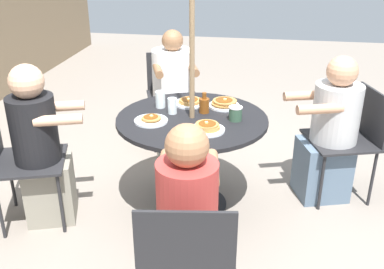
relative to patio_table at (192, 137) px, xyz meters
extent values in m
plane|color=gray|center=(0.00, 0.00, -0.58)|extent=(12.00, 12.00, 0.00)
cylinder|color=black|center=(0.00, 0.00, -0.57)|extent=(0.53, 0.53, 0.01)
cylinder|color=black|center=(0.00, 0.00, -0.23)|extent=(0.12, 0.12, 0.70)
cylinder|color=black|center=(0.00, 0.00, 0.14)|extent=(1.08, 1.08, 0.03)
cylinder|color=#846B4C|center=(0.00, 0.00, 0.49)|extent=(0.04, 0.04, 2.14)
cylinder|color=#232326|center=(-0.11, 0.96, -0.34)|extent=(0.02, 0.02, 0.46)
cylinder|color=#232326|center=(-0.50, 0.83, -0.34)|extent=(0.02, 0.02, 0.46)
cylinder|color=#232326|center=(-0.24, 1.34, -0.34)|extent=(0.02, 0.02, 0.46)
cube|color=#232326|center=(-0.37, 1.08, -0.10)|extent=(0.60, 0.60, 0.02)
cube|color=gray|center=(-0.34, 0.98, -0.34)|extent=(0.39, 0.41, 0.46)
cylinder|color=black|center=(-0.35, 1.03, 0.13)|extent=(0.31, 0.31, 0.48)
sphere|color=#DBA884|center=(-0.35, 1.03, 0.47)|extent=(0.23, 0.23, 0.23)
cylinder|color=#DBA884|center=(-0.17, 0.89, 0.24)|extent=(0.17, 0.31, 0.07)
cylinder|color=#DBA884|center=(-0.41, 0.81, 0.24)|extent=(0.17, 0.31, 0.07)
cylinder|color=#232326|center=(-0.96, 0.06, -0.34)|extent=(0.02, 0.02, 0.46)
cylinder|color=#232326|center=(-0.91, -0.33, -0.34)|extent=(0.02, 0.02, 0.46)
cube|color=#232326|center=(-1.13, -0.16, -0.10)|extent=(0.54, 0.54, 0.02)
cube|color=#232326|center=(-1.36, -0.20, 0.10)|extent=(0.08, 0.45, 0.38)
cylinder|color=#B73833|center=(-1.07, -0.16, 0.12)|extent=(0.31, 0.31, 0.47)
sphere|color=#A3704C|center=(-1.07, -0.16, 0.46)|extent=(0.21, 0.21, 0.21)
cylinder|color=#A3704C|center=(-0.91, -0.01, 0.24)|extent=(0.32, 0.11, 0.07)
cylinder|color=#A3704C|center=(-0.87, -0.25, 0.24)|extent=(0.32, 0.11, 0.07)
cylinder|color=#232326|center=(0.09, -0.96, -0.34)|extent=(0.02, 0.02, 0.46)
cylinder|color=#232326|center=(0.47, -0.84, -0.34)|extent=(0.02, 0.02, 0.46)
cylinder|color=#232326|center=(0.21, -1.35, -0.34)|extent=(0.02, 0.02, 0.46)
cylinder|color=#232326|center=(0.59, -1.23, -0.34)|extent=(0.02, 0.02, 0.46)
cube|color=#232326|center=(0.34, -1.09, -0.10)|extent=(0.59, 0.59, 0.02)
cube|color=#232326|center=(0.41, -1.31, 0.10)|extent=(0.43, 0.15, 0.38)
cube|color=slate|center=(0.31, -0.99, -0.34)|extent=(0.43, 0.45, 0.46)
cylinder|color=#B2B2B2|center=(0.32, -1.04, 0.12)|extent=(0.35, 0.35, 0.46)
sphere|color=tan|center=(0.32, -1.04, 0.45)|extent=(0.23, 0.23, 0.23)
cylinder|color=tan|center=(0.13, -0.89, 0.22)|extent=(0.17, 0.34, 0.07)
cylinder|color=tan|center=(0.40, -0.80, 0.22)|extent=(0.17, 0.34, 0.07)
cylinder|color=#232326|center=(0.96, 0.11, -0.34)|extent=(0.02, 0.02, 0.46)
cylinder|color=#232326|center=(0.83, 0.50, -0.34)|extent=(0.02, 0.02, 0.46)
cylinder|color=#232326|center=(1.34, 0.24, -0.34)|extent=(0.02, 0.02, 0.46)
cylinder|color=#232326|center=(1.21, 0.62, -0.34)|extent=(0.02, 0.02, 0.46)
cube|color=#232326|center=(1.08, 0.37, -0.10)|extent=(0.60, 0.60, 0.02)
cube|color=#232326|center=(1.30, 0.44, 0.10)|extent=(0.16, 0.43, 0.38)
cube|color=beige|center=(0.97, 0.33, -0.34)|extent=(0.50, 0.48, 0.46)
cylinder|color=white|center=(1.03, 0.35, 0.13)|extent=(0.39, 0.39, 0.49)
sphere|color=brown|center=(1.03, 0.35, 0.46)|extent=(0.19, 0.19, 0.19)
cylinder|color=brown|center=(0.90, 0.14, 0.25)|extent=(0.31, 0.16, 0.07)
cylinder|color=brown|center=(0.80, 0.44, 0.25)|extent=(0.31, 0.16, 0.07)
cylinder|color=white|center=(0.25, -0.20, 0.16)|extent=(0.23, 0.23, 0.02)
cylinder|color=#AD7A3D|center=(0.25, -0.20, 0.17)|extent=(0.17, 0.17, 0.01)
cylinder|color=#AD7A3D|center=(0.25, -0.20, 0.18)|extent=(0.19, 0.19, 0.01)
cylinder|color=#AD7A3D|center=(0.25, -0.20, 0.19)|extent=(0.17, 0.17, 0.01)
cylinder|color=#AD7A3D|center=(0.25, -0.21, 0.20)|extent=(0.18, 0.18, 0.01)
ellipsoid|color=brown|center=(0.25, -0.20, 0.21)|extent=(0.14, 0.13, 0.00)
cube|color=#F4E084|center=(0.25, -0.21, 0.21)|extent=(0.03, 0.03, 0.01)
cylinder|color=white|center=(-0.22, -0.14, 0.16)|extent=(0.23, 0.23, 0.02)
cylinder|color=#AD7A3D|center=(-0.21, -0.14, 0.17)|extent=(0.16, 0.16, 0.01)
cylinder|color=#AD7A3D|center=(-0.21, -0.14, 0.19)|extent=(0.15, 0.15, 0.01)
cylinder|color=#AD7A3D|center=(-0.21, -0.14, 0.20)|extent=(0.15, 0.15, 0.01)
ellipsoid|color=brown|center=(-0.22, -0.14, 0.21)|extent=(0.13, 0.12, 0.00)
cube|color=#F4E084|center=(-0.21, -0.13, 0.21)|extent=(0.02, 0.02, 0.01)
cylinder|color=white|center=(-0.13, 0.27, 0.16)|extent=(0.23, 0.23, 0.02)
cylinder|color=#AD7A3D|center=(-0.12, 0.27, 0.17)|extent=(0.13, 0.13, 0.01)
cylinder|color=#AD7A3D|center=(-0.13, 0.26, 0.18)|extent=(0.13, 0.13, 0.01)
ellipsoid|color=brown|center=(-0.13, 0.27, 0.19)|extent=(0.11, 0.10, 0.00)
cube|color=#F4E084|center=(-0.13, 0.26, 0.20)|extent=(0.03, 0.03, 0.01)
cylinder|color=white|center=(0.26, 0.06, 0.16)|extent=(0.23, 0.23, 0.02)
cylinder|color=#AD7A3D|center=(0.26, 0.06, 0.17)|extent=(0.17, 0.17, 0.01)
cylinder|color=#AD7A3D|center=(0.26, 0.06, 0.19)|extent=(0.17, 0.17, 0.01)
ellipsoid|color=brown|center=(0.26, 0.06, 0.19)|extent=(0.14, 0.13, 0.00)
cube|color=#F4E084|center=(0.25, 0.07, 0.20)|extent=(0.03, 0.03, 0.01)
cylinder|color=brown|center=(0.11, -0.07, 0.20)|extent=(0.07, 0.07, 0.11)
cylinder|color=brown|center=(0.11, -0.07, 0.28)|extent=(0.03, 0.03, 0.05)
torus|color=brown|center=(0.14, -0.07, 0.22)|extent=(0.05, 0.01, 0.05)
cylinder|color=#33513D|center=(0.00, -0.31, 0.20)|extent=(0.09, 0.09, 0.09)
cylinder|color=white|center=(0.00, -0.31, 0.25)|extent=(0.10, 0.10, 0.01)
cylinder|color=silver|center=(0.16, 0.27, 0.21)|extent=(0.07, 0.07, 0.12)
cylinder|color=silver|center=(0.05, 0.15, 0.21)|extent=(0.07, 0.07, 0.11)
camera|label=1|loc=(-2.91, -0.49, 1.36)|focal=42.00mm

